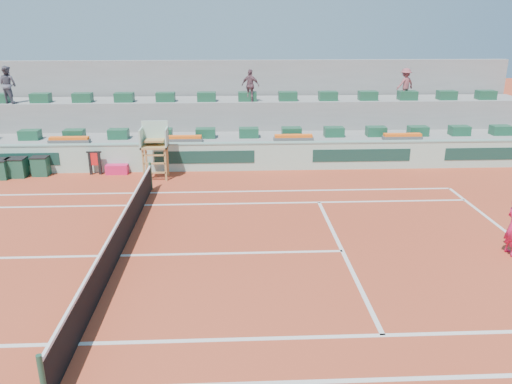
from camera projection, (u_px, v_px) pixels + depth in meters
ground at (120, 256)px, 14.21m from camera, size 90.00×90.00×0.00m
seating_tier_lower at (166, 146)px, 24.12m from camera, size 36.00×4.00×1.20m
seating_tier_upper at (169, 125)px, 25.41m from camera, size 36.00×2.40×2.60m
stadium_back_wall at (171, 103)px, 26.63m from camera, size 36.00×0.40×4.40m
player_bag at (117, 169)px, 21.74m from camera, size 0.94×0.42×0.42m
spectator_left at (8, 85)px, 23.62m from camera, size 1.04×0.94×1.75m
spectator_mid at (250, 86)px, 24.10m from camera, size 0.99×0.72×1.55m
spectator_right at (405, 84)px, 24.86m from camera, size 1.14×0.93×1.53m
court_lines at (120, 256)px, 14.21m from camera, size 23.89×11.09×0.01m
tennis_net at (118, 239)px, 14.04m from camera, size 0.10×11.97×1.10m
advertising_hoarding at (160, 157)px, 22.03m from camera, size 36.00×0.34×1.26m
umpire_chair at (155, 142)px, 20.79m from camera, size 1.10×0.90×2.40m
seat_row_lower at (162, 133)px, 23.01m from camera, size 32.90×0.60×0.44m
seat_row_upper at (166, 97)px, 24.35m from camera, size 32.90×0.60×0.44m
flower_planters at (126, 139)px, 22.21m from camera, size 26.80×0.36×0.28m
drink_cooler_a at (41, 166)px, 21.47m from camera, size 0.70×0.60×0.84m
drink_cooler_b at (17, 167)px, 21.27m from camera, size 0.79×0.68×0.84m
towel_rack at (95, 161)px, 21.54m from camera, size 0.64×0.11×1.03m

